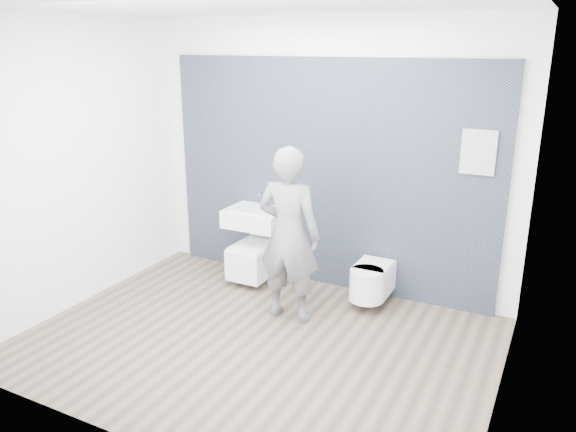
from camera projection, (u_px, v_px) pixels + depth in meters
The scene contains 8 objects.
ground at pixel (257, 342), 4.97m from camera, with size 4.00×4.00×0.00m, color brown.
room_shell at pixel (254, 147), 4.45m from camera, with size 4.00×4.00×4.00m.
tile_wall at pixel (324, 281), 6.22m from camera, with size 3.60×0.06×2.40m, color black.
washbasin at pixel (256, 217), 6.08m from camera, with size 0.63×0.47×0.47m.
toilet_square at pixel (254, 258), 6.17m from camera, with size 0.40×0.58×0.73m.
toilet_rounded at pixel (371, 281), 5.58m from camera, with size 0.35×0.59×0.32m.
info_placard at pixel (462, 312), 5.52m from camera, with size 0.31×0.03×0.41m, color white.
visitor at pixel (289, 235), 5.18m from camera, with size 0.61×0.40×1.67m, color gray.
Camera 1 is at (2.26, -3.80, 2.53)m, focal length 35.00 mm.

